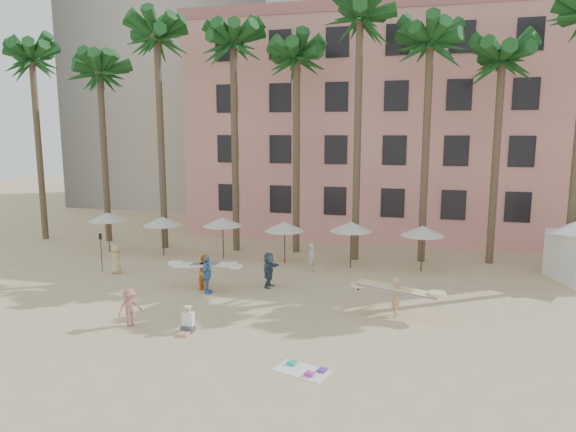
# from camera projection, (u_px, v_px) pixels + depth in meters

# --- Properties ---
(ground) EXTENTS (120.00, 120.00, 0.00)m
(ground) POSITION_uv_depth(u_px,v_px,m) (225.00, 348.00, 18.86)
(ground) COLOR #D1B789
(ground) RESTS_ON ground
(pink_hotel) EXTENTS (35.00, 14.00, 16.00)m
(pink_hotel) POSITION_uv_depth(u_px,v_px,m) (425.00, 130.00, 40.72)
(pink_hotel) COLOR pink
(pink_hotel) RESTS_ON ground
(palm_row) EXTENTS (44.40, 5.40, 16.30)m
(palm_row) POSITION_uv_depth(u_px,v_px,m) (319.00, 46.00, 30.96)
(palm_row) COLOR brown
(palm_row) RESTS_ON ground
(umbrella_row) EXTENTS (22.50, 2.70, 2.73)m
(umbrella_row) POSITION_uv_depth(u_px,v_px,m) (253.00, 224.00, 31.16)
(umbrella_row) COLOR #332B23
(umbrella_row) RESTS_ON ground
(beach_towel) EXTENTS (2.02, 1.50, 0.14)m
(beach_towel) POSITION_uv_depth(u_px,v_px,m) (304.00, 370.00, 17.06)
(beach_towel) COLOR white
(beach_towel) RESTS_ON ground
(carrier_yellow) EXTENTS (3.40, 1.14, 1.71)m
(carrier_yellow) POSITION_uv_depth(u_px,v_px,m) (397.00, 294.00, 22.00)
(carrier_yellow) COLOR tan
(carrier_yellow) RESTS_ON ground
(carrier_white) EXTENTS (3.23, 0.92, 1.76)m
(carrier_white) POSITION_uv_depth(u_px,v_px,m) (205.00, 270.00, 25.90)
(carrier_white) COLOR orange
(carrier_white) RESTS_ON ground
(beachgoers) EXTENTS (11.37, 10.78, 1.87)m
(beachgoers) POSITION_uv_depth(u_px,v_px,m) (213.00, 274.00, 25.41)
(beachgoers) COLOR #D7B579
(beachgoers) RESTS_ON ground
(paddle) EXTENTS (0.18, 0.04, 2.23)m
(paddle) POSITION_uv_depth(u_px,v_px,m) (101.00, 248.00, 28.86)
(paddle) COLOR black
(paddle) RESTS_ON ground
(seated_man) EXTENTS (0.46, 0.81, 1.05)m
(seated_man) POSITION_uv_depth(u_px,v_px,m) (187.00, 323.00, 20.30)
(seated_man) COLOR #3F3F4C
(seated_man) RESTS_ON ground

